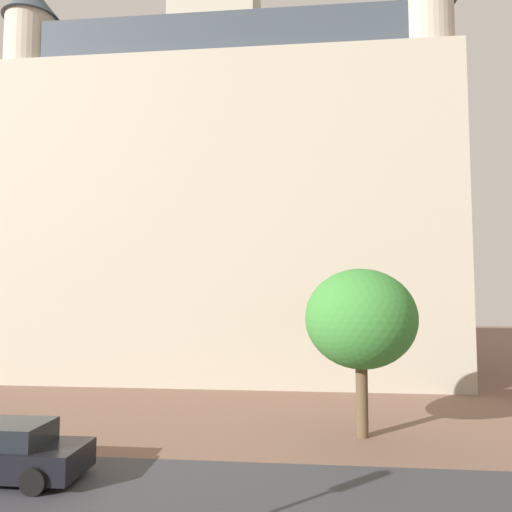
% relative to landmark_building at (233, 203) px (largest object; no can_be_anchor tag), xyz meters
% --- Properties ---
extents(ground_plane, '(120.00, 120.00, 0.00)m').
position_rel_landmark_building_xyz_m(ground_plane, '(3.86, -19.76, -10.74)').
color(ground_plane, brown).
extents(landmark_building, '(25.30, 15.85, 35.84)m').
position_rel_landmark_building_xyz_m(landmark_building, '(0.00, 0.00, 0.00)').
color(landmark_building, '#B2A893').
rests_on(landmark_building, ground_plane).
extents(tree_curb_far, '(3.74, 3.74, 5.59)m').
position_rel_landmark_building_xyz_m(tree_curb_far, '(6.58, -14.80, -6.86)').
color(tree_curb_far, brown).
rests_on(tree_curb_far, ground_plane).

